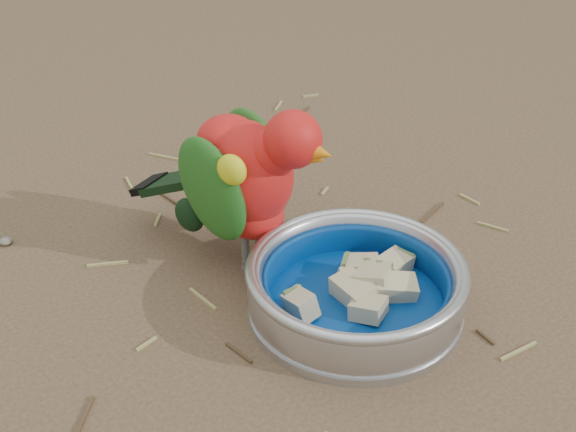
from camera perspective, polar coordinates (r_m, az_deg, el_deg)
ground at (r=0.83m, az=-2.48°, el=-8.23°), size 60.00×60.00×0.00m
food_bowl at (r=0.85m, az=4.78°, el=-6.43°), size 0.23×0.23×0.02m
bowl_wall at (r=0.84m, az=4.87°, el=-4.82°), size 0.23×0.23×0.04m
fruit_wedges at (r=0.84m, az=4.85°, el=-5.21°), size 0.14×0.14×0.03m
lory_parrot at (r=0.89m, az=-2.94°, el=2.09°), size 0.19×0.26×0.19m
ground_debris at (r=0.84m, az=-4.56°, el=-7.56°), size 0.90×0.80×0.01m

